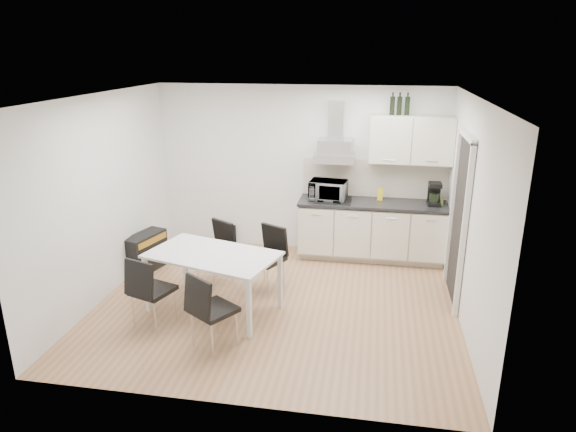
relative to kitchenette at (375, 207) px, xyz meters
name	(u,v)px	position (x,y,z in m)	size (l,w,h in m)	color
ground	(277,303)	(-1.18, -1.73, -0.83)	(4.50, 4.50, 0.00)	tan
wall_back	(300,170)	(-1.18, 0.27, 0.47)	(4.50, 0.10, 2.60)	silver
wall_front	(231,276)	(-1.18, -3.73, 0.47)	(4.50, 0.10, 2.60)	silver
wall_left	(103,198)	(-3.43, -1.73, 0.47)	(0.10, 4.00, 2.60)	silver
wall_right	(471,217)	(1.07, -1.73, 0.47)	(0.10, 4.00, 2.60)	silver
ceiling	(275,96)	(-1.18, -1.73, 1.77)	(4.50, 4.50, 0.00)	white
doorway	(458,222)	(1.03, -1.18, 0.22)	(0.08, 1.04, 2.10)	white
kitchenette	(375,207)	(0.00, 0.00, 0.00)	(2.22, 0.64, 2.52)	beige
dining_table	(213,259)	(-1.92, -2.01, -0.15)	(1.72, 1.27, 0.75)	white
chair_far_left	(214,254)	(-2.13, -1.31, -0.39)	(0.44, 0.50, 0.88)	black
chair_far_right	(266,260)	(-1.40, -1.39, -0.39)	(0.44, 0.50, 0.88)	black
chair_near_left	(153,291)	(-2.50, -2.50, -0.39)	(0.44, 0.50, 0.88)	black
chair_near_right	(214,311)	(-1.66, -2.83, -0.39)	(0.44, 0.50, 0.88)	black
guitar_amp	(146,252)	(-3.27, -1.02, -0.55)	(0.46, 0.72, 0.56)	black
floor_speaker	(228,235)	(-2.37, 0.17, -0.67)	(0.20, 0.17, 0.33)	black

